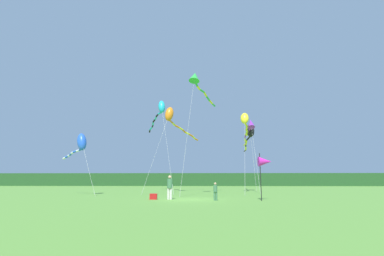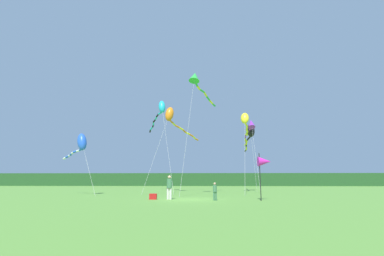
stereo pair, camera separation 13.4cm
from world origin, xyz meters
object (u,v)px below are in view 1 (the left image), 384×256
kite_green (197,80)px  kite_blue (81,143)px  banner_flag_pole (265,162)px  kite_cyan (160,110)px  kite_purple (250,127)px  kite_yellow (245,120)px  cooler_box (154,197)px  kite_orange (172,117)px  person_child (215,190)px  kite_black (250,133)px  person_adult (170,186)px

kite_green → kite_blue: kite_green is taller
banner_flag_pole → kite_cyan: 18.09m
kite_purple → kite_cyan: bearing=-175.0°
kite_purple → kite_blue: kite_purple is taller
kite_yellow → cooler_box: bearing=-130.9°
kite_orange → kite_purple: (9.61, 2.99, -0.74)m
person_child → kite_yellow: size_ratio=0.14×
kite_purple → kite_cyan: kite_cyan is taller
kite_cyan → kite_blue: size_ratio=1.87×
banner_flag_pole → kite_black: (1.81, 15.10, 4.63)m
kite_blue → banner_flag_pole: bearing=-21.5°
kite_purple → kite_green: 10.63m
kite_green → kite_yellow: bearing=36.1°
kite_purple → kite_green: kite_green is taller
person_adult → person_child: size_ratio=1.41×
kite_cyan → kite_blue: 10.97m
person_child → kite_blue: 14.62m
kite_orange → kite_green: kite_green is taller
kite_blue → kite_yellow: kite_yellow is taller
cooler_box → kite_purple: 18.31m
kite_orange → kite_black: kite_orange is taller
person_child → banner_flag_pole: bearing=-2.5°
banner_flag_pole → kite_black: size_ratio=0.39×
kite_purple → kite_cyan: 11.50m
kite_purple → kite_black: (0.08, 0.60, -0.65)m
kite_green → kite_blue: (-11.19, -0.59, -6.47)m
kite_purple → kite_green: size_ratio=0.91×
cooler_box → kite_yellow: size_ratio=0.06×
kite_green → banner_flag_pole: bearing=-54.8°
kite_green → kite_black: kite_green is taller
kite_blue → kite_yellow: bearing=15.3°
person_adult → banner_flag_pole: bearing=-8.7°
person_child → kite_yellow: kite_yellow is taller
person_adult → kite_black: 17.65m
kite_orange → kite_blue: 10.40m
person_adult → kite_blue: (-9.27, 5.28, 3.93)m
cooler_box → banner_flag_pole: (7.98, -1.02, 2.44)m
person_child → kite_yellow: bearing=69.4°
cooler_box → kite_purple: (9.71, 13.47, 7.72)m
kite_cyan → kite_orange: bearing=-50.3°
kite_cyan → banner_flag_pole: bearing=-54.8°
cooler_box → kite_orange: size_ratio=0.05×
kite_black → person_adult: bearing=-121.5°
cooler_box → banner_flag_pole: 8.41m
kite_cyan → kite_black: size_ratio=1.33×
kite_cyan → cooler_box: bearing=-82.9°
banner_flag_pole → kite_blue: bearing=158.5°
person_child → kite_purple: size_ratio=0.11×
person_adult → cooler_box: 1.40m
kite_cyan → kite_green: bearing=-54.8°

